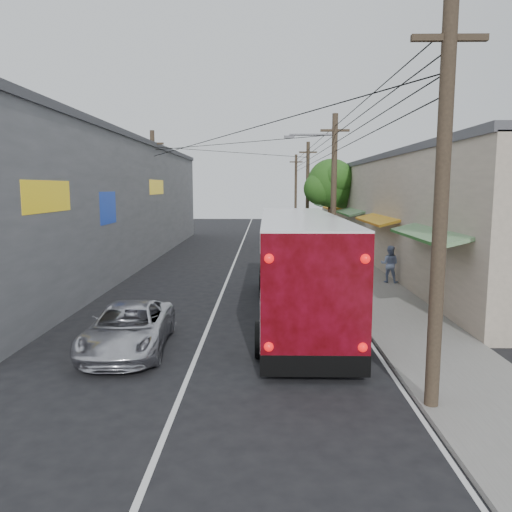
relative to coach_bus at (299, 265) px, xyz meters
The scene contains 13 objects.
ground 6.48m from the coach_bus, 118.84° to the right, with size 120.00×120.00×0.00m, color black.
sidewalk 15.07m from the coach_bus, 76.48° to the left, with size 3.00×80.00×0.12m, color slate.
building_right 18.43m from the coach_bus, 64.24° to the left, with size 7.09×40.00×6.25m.
building_left 17.12m from the coach_bus, 132.50° to the left, with size 7.20×36.00×7.25m.
utility_poles 15.06m from the coach_bus, 89.52° to the left, with size 11.80×45.28×8.00m.
street_tree 21.12m from the coach_bus, 79.34° to the left, with size 4.40×4.00×6.60m.
coach_bus is the anchor object (origin of this frame).
jeepney 6.35m from the coach_bus, 142.34° to the right, with size 2.10×4.56×1.27m, color silver.
parked_suv 7.66m from the coach_bus, 83.96° to the left, with size 2.25×5.53×1.60m, color #94959B.
parked_car_mid 14.63m from the coach_bus, 85.44° to the left, with size 1.90×4.72×1.61m, color #27272C.
parked_car_far 24.81m from the coach_bus, 88.15° to the left, with size 1.51×4.33×1.43m, color black.
pedestrian_near 6.96m from the coach_bus, 65.12° to the left, with size 0.58×0.38×1.59m, color pink.
pedestrian_far 7.41m from the coach_bus, 51.34° to the left, with size 0.83×0.65×1.71m, color #8799C4.
Camera 1 is at (1.82, -11.65, 4.48)m, focal length 35.00 mm.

